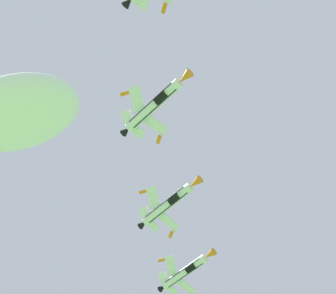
{
  "coord_description": "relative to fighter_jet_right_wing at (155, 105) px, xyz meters",
  "views": [
    {
      "loc": [
        -2.48,
        0.47,
        1.56
      ],
      "look_at": [
        -21.95,
        59.23,
        82.59
      ],
      "focal_mm": 63.3,
      "sensor_mm": 36.0,
      "label": 1
    }
  ],
  "objects": [
    {
      "name": "cloud_near_formation",
      "position": [
        -78.97,
        54.36,
        110.2
      ],
      "size": [
        54.5,
        31.97,
        19.74
      ],
      "primitive_type": "ellipsoid",
      "color": "white"
    },
    {
      "name": "fighter_jet_right_wing",
      "position": [
        0.0,
        0.0,
        0.0
      ],
      "size": [
        14.66,
        10.15,
        6.13
      ],
      "rotation": [
        0.0,
        -0.64,
        4.21
      ],
      "color": "white"
    },
    {
      "name": "fighter_jet_right_outer",
      "position": [
        -7.71,
        41.47,
        1.55
      ],
      "size": [
        14.66,
        10.16,
        6.1
      ],
      "rotation": [
        0.0,
        -0.63,
        4.21
      ],
      "color": "white"
    },
    {
      "name": "fighter_jet_left_outer",
      "position": [
        -4.6,
        20.95,
        -0.22
      ],
      "size": [
        14.66,
        9.87,
        6.89
      ],
      "rotation": [
        0.0,
        -0.74,
        4.21
      ],
      "color": "white"
    }
  ]
}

